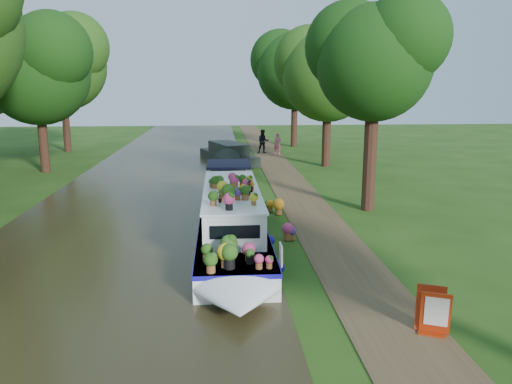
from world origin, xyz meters
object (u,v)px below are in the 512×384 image
object	(u,v)px
pedestrian_pink	(278,144)
plant_boat	(232,218)
pedestrian_dark	(263,141)
second_boat	(228,155)
sandwich_board	(433,313)

from	to	relation	value
pedestrian_pink	plant_boat	bearing A→B (deg)	-76.47
plant_boat	pedestrian_dark	bearing A→B (deg)	82.15
second_boat	pedestrian_pink	xyz separation A→B (m)	(3.89, 3.74, 0.29)
sandwich_board	second_boat	bearing A→B (deg)	121.82
sandwich_board	pedestrian_dark	world-z (taller)	pedestrian_dark
sandwich_board	plant_boat	bearing A→B (deg)	143.90
plant_boat	second_boat	distance (m)	17.91
plant_boat	sandwich_board	bearing A→B (deg)	-58.91
plant_boat	pedestrian_pink	xyz separation A→B (m)	(4.15, 21.65, 0.01)
plant_boat	second_boat	size ratio (longest dim) A/B	1.74
pedestrian_dark	plant_boat	bearing A→B (deg)	-99.31
second_boat	pedestrian_dark	bearing A→B (deg)	38.75
sandwich_board	pedestrian_pink	distance (m)	28.62
pedestrian_pink	sandwich_board	bearing A→B (deg)	-65.52
sandwich_board	pedestrian_pink	xyz separation A→B (m)	(-0.05, 28.61, 0.37)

